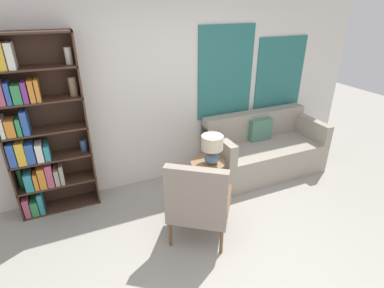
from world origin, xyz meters
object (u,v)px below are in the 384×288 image
armchair (198,201)px  side_table (208,167)px  table_lamp (212,147)px  couch (263,150)px  bookshelf (35,132)px

armchair → side_table: 0.81m
table_lamp → couch: bearing=20.0°
side_table → bookshelf: bearing=162.4°
armchair → couch: (1.57, 1.01, -0.19)m
side_table → table_lamp: size_ratio=1.46×
armchair → side_table: armchair is taller
table_lamp → bookshelf: bearing=161.2°
armchair → couch: 1.88m
armchair → side_table: (0.45, 0.67, -0.05)m
bookshelf → side_table: 2.08m
armchair → couch: armchair is taller
armchair → side_table: size_ratio=1.78×
armchair → table_lamp: armchair is taller
bookshelf → armchair: (1.46, -1.27, -0.53)m
armchair → bookshelf: bearing=138.9°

